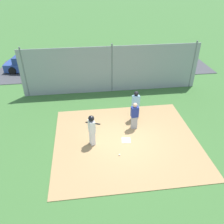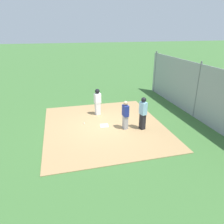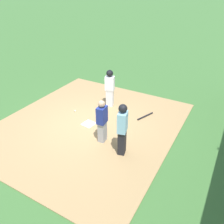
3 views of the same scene
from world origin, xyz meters
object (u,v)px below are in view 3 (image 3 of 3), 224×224
runner (110,86)px  baseball_bat (145,116)px  catcher (102,121)px  baseball (75,111)px  umpire (122,129)px  home_plate (89,124)px

runner → baseball_bat: bearing=69.8°
catcher → baseball: 2.47m
umpire → baseball: size_ratio=23.90×
baseball_bat → runner: bearing=-72.4°
runner → catcher: bearing=8.1°
home_plate → baseball: 1.17m
home_plate → umpire: 2.27m
catcher → umpire: bearing=158.9°
home_plate → catcher: catcher is taller
umpire → baseball_bat: 2.61m
catcher → runner: size_ratio=0.94×
umpire → baseball_bat: (2.44, 0.19, -0.90)m
catcher → baseball_bat: bearing=-113.0°
baseball → baseball_bat: bearing=-68.6°
baseball_bat → umpire: bearing=25.9°
runner → baseball_bat: 1.96m
home_plate → baseball_bat: (1.59, -1.70, 0.02)m
umpire → catcher: bearing=-29.8°
baseball → home_plate: bearing=-115.8°
umpire → runner: size_ratio=1.07×
home_plate → catcher: 1.43m
runner → baseball: 1.81m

